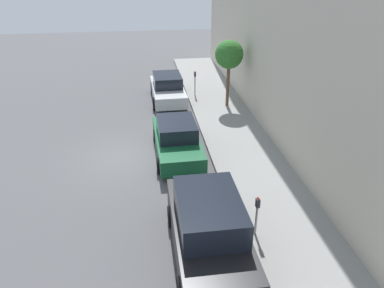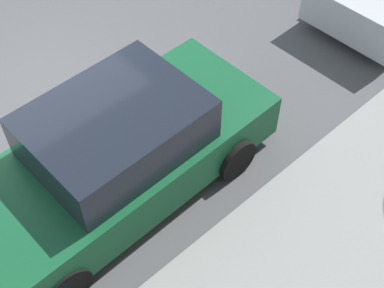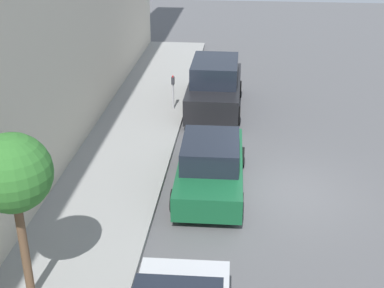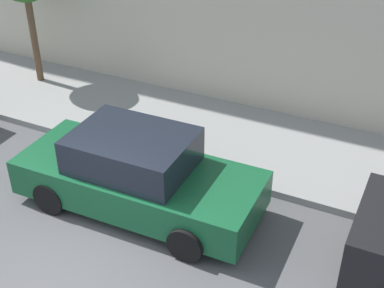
% 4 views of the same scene
% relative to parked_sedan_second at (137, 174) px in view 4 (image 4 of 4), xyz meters
% --- Properties ---
extents(ground_plane, '(60.00, 60.00, 0.00)m').
position_rel_parked_sedan_second_xyz_m(ground_plane, '(-2.13, 0.09, -0.73)').
color(ground_plane, '#515154').
extents(sidewalk, '(3.07, 32.00, 0.15)m').
position_rel_parked_sedan_second_xyz_m(sidewalk, '(2.91, 0.09, -0.65)').
color(sidewalk, gray).
rests_on(sidewalk, ground_plane).
extents(parked_sedan_second, '(1.92, 4.54, 1.54)m').
position_rel_parked_sedan_second_xyz_m(parked_sedan_second, '(0.00, 0.00, 0.00)').
color(parked_sedan_second, '#14512D').
rests_on(parked_sedan_second, ground_plane).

